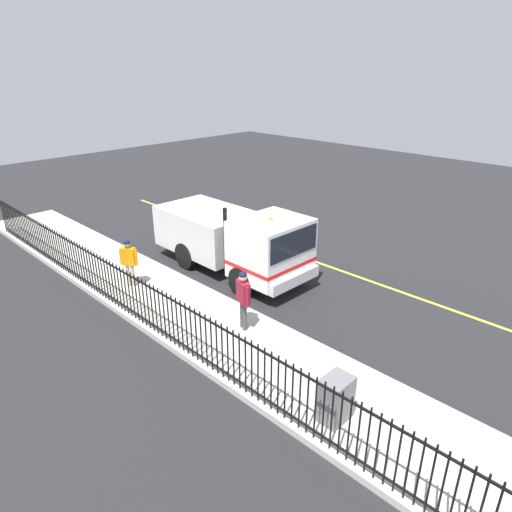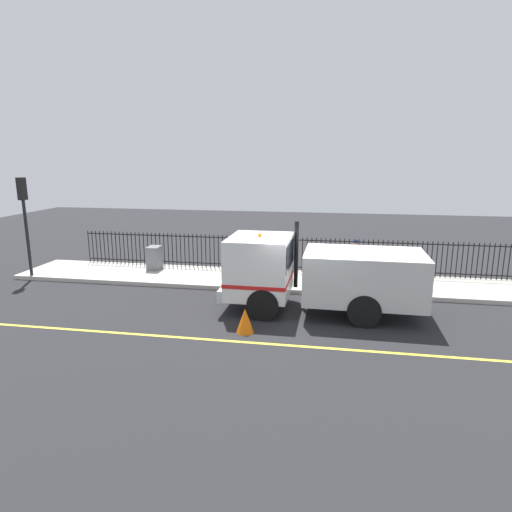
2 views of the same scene
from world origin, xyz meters
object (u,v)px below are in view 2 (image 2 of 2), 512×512
worker_standing (236,253)px  pedestrian_distant (355,255)px  work_truck (311,271)px  utility_cabinet (154,258)px  traffic_cone (245,321)px  traffic_light_near (24,207)px

worker_standing → pedestrian_distant: (0.76, -4.41, -0.07)m
work_truck → utility_cabinet: (3.60, 6.66, -0.68)m
pedestrian_distant → work_truck: bearing=-147.4°
worker_standing → pedestrian_distant: 4.47m
work_truck → worker_standing: 3.88m
pedestrian_distant → traffic_cone: 6.24m
pedestrian_distant → utility_cabinet: 8.16m
work_truck → traffic_cone: 2.80m
worker_standing → traffic_light_near: (-0.71, 8.17, 1.69)m
traffic_light_near → utility_cabinet: traffic_light_near is taller
work_truck → traffic_light_near: 11.35m
pedestrian_distant → traffic_light_near: size_ratio=0.41×
worker_standing → pedestrian_distant: bearing=30.8°
utility_cabinet → traffic_cone: 7.53m
work_truck → utility_cabinet: bearing=62.3°
worker_standing → utility_cabinet: bearing=-174.9°
pedestrian_distant → traffic_light_near: traffic_light_near is taller
worker_standing → utility_cabinet: size_ratio=1.76×
traffic_cone → worker_standing: bearing=15.5°
work_truck → pedestrian_distant: bearing=-23.5°
work_truck → worker_standing: size_ratio=3.60×
traffic_light_near → utility_cabinet: bearing=120.0°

